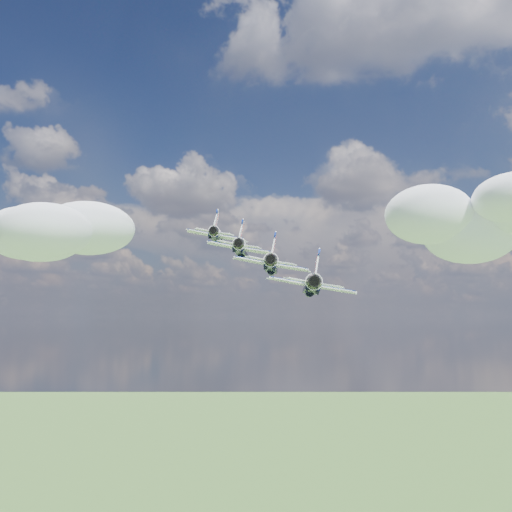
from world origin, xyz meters
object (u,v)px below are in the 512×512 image
at_px(jet_1, 242,249).
at_px(jet_2, 272,264).
at_px(jet_0, 218,236).
at_px(jet_3, 311,285).

xyz_separation_m(jet_1, jet_2, (8.22, -7.82, -3.47)).
bearing_deg(jet_0, jet_1, -63.74).
distance_m(jet_0, jet_3, 35.61).
relative_size(jet_1, jet_2, 1.00).
bearing_deg(jet_2, jet_1, 116.26).
xyz_separation_m(jet_0, jet_1, (8.22, -7.82, -3.47)).
distance_m(jet_0, jet_1, 11.87).
bearing_deg(jet_3, jet_0, 116.26).
bearing_deg(jet_0, jet_2, -63.74).
bearing_deg(jet_1, jet_3, -63.74).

